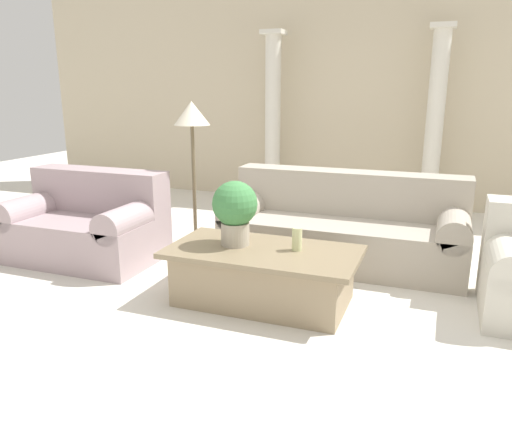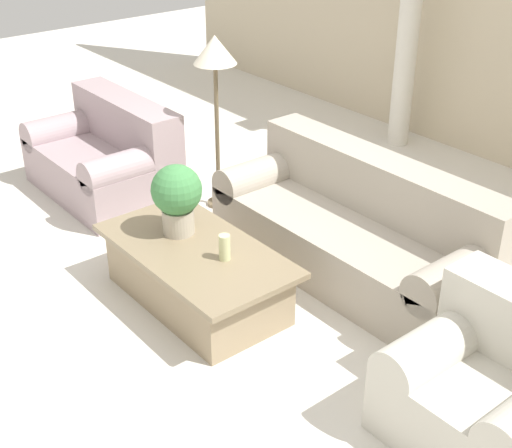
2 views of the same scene
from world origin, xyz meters
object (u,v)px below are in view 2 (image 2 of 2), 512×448
Objects in this scene: loveseat at (107,156)px; coffee_table at (196,274)px; sofa_long at (357,229)px; floor_lamp at (215,61)px; potted_plant at (177,195)px; armchair at (495,385)px.

coffee_table is (1.94, -0.39, -0.12)m from loveseat.
loveseat is at bearing -161.87° from sofa_long.
sofa_long is 1.22m from coffee_table.
loveseat is 1.40m from floor_lamp.
potted_plant is at bearing -48.42° from floor_lamp.
potted_plant reaches higher than sofa_long.
coffee_table is at bearing -108.75° from sofa_long.
floor_lamp is (-1.48, -0.16, 0.94)m from sofa_long.
floor_lamp is 1.62× the size of armchair.
sofa_long is 4.39× the size of potted_plant.
coffee_table is at bearing -42.31° from floor_lamp.
loveseat is at bearing 168.15° from potted_plant.
floor_lamp is at bearing 131.58° from potted_plant.
floor_lamp is (-1.09, 0.99, 1.05)m from coffee_table.
armchair is (3.10, -0.51, -0.94)m from floor_lamp.
potted_plant is at bearing 172.31° from coffee_table.
coffee_table is 2.07m from armchair.
potted_plant is at bearing -11.85° from loveseat.
armchair is at bearing -22.30° from sofa_long.
floor_lamp is at bearing 137.69° from coffee_table.
sofa_long is 1.75m from armchair.
potted_plant is 1.40m from floor_lamp.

